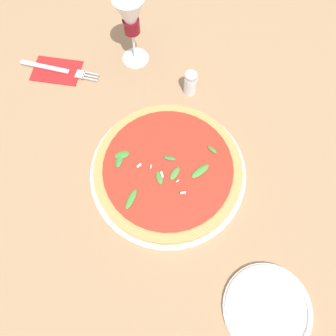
{
  "coord_description": "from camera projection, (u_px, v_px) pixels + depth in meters",
  "views": [
    {
      "loc": [
        -0.01,
        -0.28,
        0.7
      ],
      "look_at": [
        -0.04,
        0.01,
        0.03
      ],
      "focal_mm": 35.0,
      "sensor_mm": 36.0,
      "label": 1
    }
  ],
  "objects": [
    {
      "name": "ground_plane",
      "position": [
        184.0,
        176.0,
        0.75
      ],
      "size": [
        6.0,
        6.0,
        0.0
      ],
      "primitive_type": "plane",
      "color": "#9E7A56"
    },
    {
      "name": "pizza_arugula_main",
      "position": [
        168.0,
        170.0,
        0.74
      ],
      "size": [
        0.35,
        0.35,
        0.05
      ],
      "color": "white",
      "rests_on": "ground_plane"
    },
    {
      "name": "wine_glass",
      "position": [
        131.0,
        19.0,
        0.76
      ],
      "size": [
        0.07,
        0.07,
        0.19
      ],
      "color": "white",
      "rests_on": "ground_plane"
    },
    {
      "name": "napkin",
      "position": [
        56.0,
        70.0,
        0.87
      ],
      "size": [
        0.13,
        0.09,
        0.01
      ],
      "rotation": [
        0.0,
        0.0,
        -0.07
      ],
      "color": "#B21E1E",
      "rests_on": "ground_plane"
    },
    {
      "name": "fork",
      "position": [
        59.0,
        70.0,
        0.86
      ],
      "size": [
        0.22,
        0.05,
        0.0
      ],
      "rotation": [
        0.0,
        0.0,
        -0.16
      ],
      "color": "silver",
      "rests_on": "ground_plane"
    },
    {
      "name": "side_plate_white",
      "position": [
        268.0,
        309.0,
        0.64
      ],
      "size": [
        0.17,
        0.17,
        0.02
      ],
      "color": "white",
      "rests_on": "ground_plane"
    },
    {
      "name": "shaker_pepper",
      "position": [
        189.0,
        83.0,
        0.81
      ],
      "size": [
        0.03,
        0.03,
        0.07
      ],
      "color": "silver",
      "rests_on": "ground_plane"
    }
  ]
}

